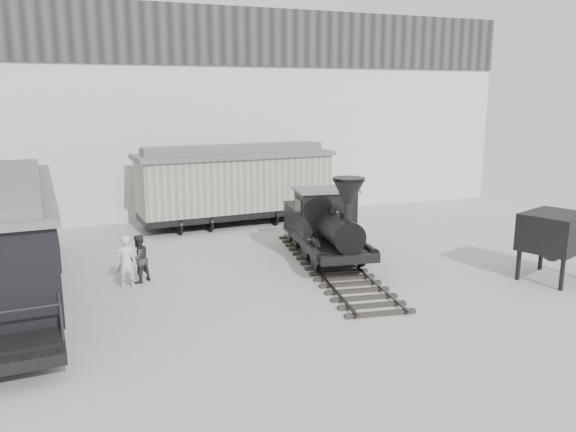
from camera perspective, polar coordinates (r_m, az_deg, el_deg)
name	(u,v)px	position (r m, az deg, el deg)	size (l,w,h in m)	color
ground	(329,299)	(18.47, 4.16, -8.38)	(90.00, 90.00, 0.00)	#9E9E9B
north_wall	(219,113)	(31.58, -7.04, 10.36)	(34.00, 2.51, 11.00)	silver
locomotive	(328,229)	(22.02, 4.05, -1.37)	(3.57, 10.46, 3.62)	black
boxcar	(235,183)	(28.60, -5.38, 3.35)	(10.16, 3.91, 4.07)	black
passenger_coach	(9,236)	(20.44, -26.48, -1.84)	(3.74, 13.54, 3.58)	black
visitor_a	(126,262)	(19.84, -16.14, -4.53)	(0.68, 0.45, 1.87)	silver
visitor_b	(139,259)	(20.43, -14.94, -4.22)	(0.83, 0.65, 1.72)	#2F2E31
coal_hopper	(554,237)	(21.96, 25.39, -1.90)	(2.75, 2.53, 2.43)	black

